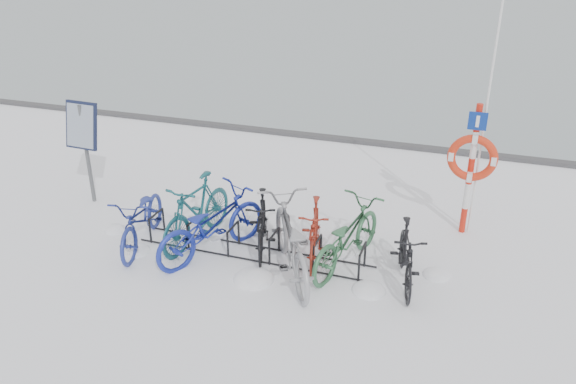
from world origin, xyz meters
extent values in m
plane|color=white|center=(0.00, 0.00, 0.00)|extent=(900.00, 900.00, 0.00)
cube|color=#3F3F42|center=(0.00, 5.90, 0.05)|extent=(400.00, 0.25, 0.10)
cylinder|color=black|center=(-1.80, -0.22, 0.22)|extent=(0.04, 0.04, 0.44)
cylinder|color=black|center=(-1.80, 0.22, 0.22)|extent=(0.04, 0.04, 0.44)
cylinder|color=black|center=(-1.80, 0.00, 0.44)|extent=(0.04, 0.44, 0.04)
cylinder|color=black|center=(-1.08, -0.22, 0.22)|extent=(0.04, 0.04, 0.44)
cylinder|color=black|center=(-1.08, 0.22, 0.22)|extent=(0.04, 0.04, 0.44)
cylinder|color=black|center=(-1.08, 0.00, 0.44)|extent=(0.04, 0.44, 0.04)
cylinder|color=black|center=(-0.36, -0.22, 0.22)|extent=(0.04, 0.04, 0.44)
cylinder|color=black|center=(-0.36, 0.22, 0.22)|extent=(0.04, 0.04, 0.44)
cylinder|color=black|center=(-0.36, 0.00, 0.44)|extent=(0.04, 0.44, 0.04)
cylinder|color=black|center=(0.36, -0.22, 0.22)|extent=(0.04, 0.04, 0.44)
cylinder|color=black|center=(0.36, 0.22, 0.22)|extent=(0.04, 0.04, 0.44)
cylinder|color=black|center=(0.36, 0.00, 0.44)|extent=(0.04, 0.44, 0.04)
cylinder|color=black|center=(1.08, -0.22, 0.22)|extent=(0.04, 0.04, 0.44)
cylinder|color=black|center=(1.08, 0.22, 0.22)|extent=(0.04, 0.04, 0.44)
cylinder|color=black|center=(1.08, 0.00, 0.44)|extent=(0.04, 0.44, 0.04)
cylinder|color=black|center=(1.80, -0.22, 0.22)|extent=(0.04, 0.04, 0.44)
cylinder|color=black|center=(1.80, 0.22, 0.22)|extent=(0.04, 0.04, 0.44)
cylinder|color=black|center=(1.80, 0.00, 0.44)|extent=(0.04, 0.44, 0.04)
cylinder|color=black|center=(0.00, -0.22, 0.02)|extent=(4.00, 0.03, 0.03)
cylinder|color=black|center=(0.00, 0.22, 0.02)|extent=(4.00, 0.03, 0.03)
cylinder|color=#595B5E|center=(-3.75, 0.86, 0.97)|extent=(0.08, 0.08, 1.95)
cube|color=black|center=(-3.75, 0.83, 1.57)|extent=(0.68, 0.28, 0.88)
cube|color=#8C99AD|center=(-3.75, 0.79, 1.57)|extent=(0.61, 0.21, 0.78)
cylinder|color=red|center=(3.19, 1.92, 0.23)|extent=(0.11, 0.11, 0.46)
cylinder|color=silver|center=(3.19, 1.92, 0.70)|extent=(0.11, 0.11, 0.46)
cylinder|color=red|center=(3.19, 1.92, 1.16)|extent=(0.11, 0.11, 0.46)
cylinder|color=silver|center=(3.19, 1.92, 1.63)|extent=(0.11, 0.11, 0.46)
cylinder|color=red|center=(3.19, 1.92, 2.09)|extent=(0.11, 0.11, 0.46)
torus|color=red|center=(3.19, 1.83, 1.43)|extent=(0.81, 0.14, 0.81)
cube|color=navy|center=(3.19, 1.84, 2.06)|extent=(0.30, 0.03, 0.30)
cylinder|color=silver|center=(3.30, 1.97, 2.11)|extent=(0.04, 0.04, 4.22)
imported|color=navy|center=(-1.90, -0.26, 0.50)|extent=(1.08, 2.01, 1.00)
imported|color=#154F58|center=(-1.08, 0.14, 0.59)|extent=(0.78, 2.00, 1.17)
imported|color=navy|center=(-0.65, -0.19, 0.56)|extent=(1.61, 2.26, 1.13)
imported|color=black|center=(0.06, 0.23, 0.50)|extent=(0.96, 1.72, 0.99)
imported|color=gray|center=(0.74, -0.32, 0.59)|extent=(1.83, 2.36, 1.19)
imported|color=maroon|center=(0.96, 0.24, 0.49)|extent=(0.81, 1.70, 0.98)
imported|color=#306440|center=(1.49, 0.20, 0.53)|extent=(1.21, 2.13, 1.06)
imported|color=black|center=(2.45, 0.00, 0.49)|extent=(0.81, 1.68, 0.97)
ellipsoid|color=white|center=(0.88, 0.76, 0.00)|extent=(0.38, 0.38, 0.13)
ellipsoid|color=white|center=(-1.89, -0.57, 0.00)|extent=(0.49, 0.49, 0.17)
ellipsoid|color=white|center=(1.39, 0.52, 0.00)|extent=(0.44, 0.44, 0.15)
ellipsoid|color=white|center=(2.91, 0.33, 0.00)|extent=(0.42, 0.42, 0.15)
ellipsoid|color=white|center=(2.00, -0.42, 0.00)|extent=(0.51, 0.51, 0.18)
ellipsoid|color=white|center=(-2.63, -0.05, 0.00)|extent=(0.39, 0.39, 0.14)
ellipsoid|color=white|center=(0.28, -0.70, 0.00)|extent=(0.63, 0.63, 0.22)
ellipsoid|color=white|center=(-0.86, 0.39, 0.00)|extent=(0.50, 0.50, 0.18)
camera|label=1|loc=(3.13, -7.35, 4.78)|focal=35.00mm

